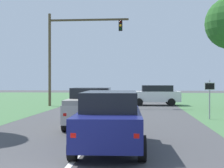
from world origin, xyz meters
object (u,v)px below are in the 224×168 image
(red_suv_near, at_px, (110,119))
(crossing_suv_far, at_px, (155,95))
(keep_moving_sign, at_px, (210,94))
(traffic_light, at_px, (69,46))
(pickup_truck_lead, at_px, (92,107))

(red_suv_near, distance_m, crossing_suv_far, 20.08)
(red_suv_near, relative_size, keep_moving_sign, 2.18)
(keep_moving_sign, bearing_deg, crossing_suv_far, 103.57)
(traffic_light, height_order, keep_moving_sign, traffic_light)
(red_suv_near, relative_size, traffic_light, 0.60)
(traffic_light, xyz_separation_m, crossing_suv_far, (7.62, 1.72, -4.39))
(red_suv_near, height_order, crossing_suv_far, red_suv_near)
(traffic_light, distance_m, keep_moving_sign, 14.40)
(pickup_truck_lead, bearing_deg, keep_moving_sign, 30.69)
(pickup_truck_lead, distance_m, crossing_suv_far, 15.22)
(crossing_suv_far, bearing_deg, traffic_light, -167.26)
(traffic_light, bearing_deg, keep_moving_sign, -42.15)
(keep_moving_sign, bearing_deg, traffic_light, 137.85)
(keep_moving_sign, bearing_deg, pickup_truck_lead, -149.31)
(crossing_suv_far, bearing_deg, keep_moving_sign, -76.43)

